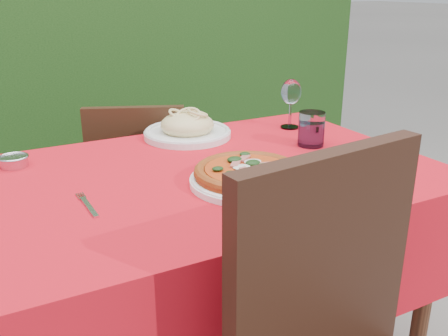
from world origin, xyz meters
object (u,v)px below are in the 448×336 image
wine_glass (291,94)px  pasta_plate (187,128)px  water_glass (311,131)px  steel_ramekin (14,162)px  chair_far (140,187)px  fork (89,207)px  pizza_plate (248,175)px

wine_glass → pasta_plate: bearing=169.7°
water_glass → steel_ramekin: bearing=164.7°
chair_far → fork: (-0.36, -0.73, 0.28)m
pizza_plate → fork: (-0.40, 0.05, -0.02)m
pizza_plate → steel_ramekin: pizza_plate is taller
chair_far → fork: bearing=86.4°
chair_far → pizza_plate: chair_far is taller
pasta_plate → water_glass: size_ratio=2.68×
chair_far → pizza_plate: 0.83m
chair_far → wine_glass: bearing=163.0°
pasta_plate → fork: size_ratio=1.78×
steel_ramekin → water_glass: bearing=-15.3°
chair_far → pizza_plate: bearing=115.9°
chair_far → pizza_plate: size_ratio=2.23×
wine_glass → steel_ramekin: wine_glass is taller
fork → steel_ramekin: steel_ramekin is taller
pasta_plate → fork: bearing=-136.3°
water_glass → steel_ramekin: size_ratio=1.43×
pasta_plate → water_glass: water_glass is taller
wine_glass → water_glass: bearing=-106.9°
pasta_plate → steel_ramekin: (-0.56, -0.04, -0.02)m
chair_far → pasta_plate: size_ratio=2.78×
pizza_plate → wine_glass: 0.58m
water_glass → pasta_plate: bearing=138.6°
water_glass → wine_glass: (0.06, 0.21, 0.07)m
pasta_plate → water_glass: 0.41m
water_glass → wine_glass: bearing=73.1°
pasta_plate → wine_glass: 0.39m
water_glass → fork: size_ratio=0.66×
wine_glass → steel_ramekin: size_ratio=2.31×
chair_far → fork: size_ratio=4.95×
chair_far → wine_glass: size_ratio=4.62×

